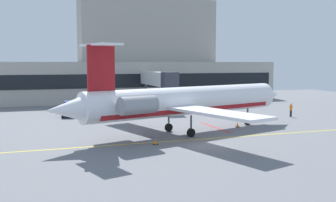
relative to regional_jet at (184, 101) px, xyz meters
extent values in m
cube|color=slate|center=(0.07, -6.55, -3.61)|extent=(120.00, 120.00, 0.10)
cube|color=yellow|center=(0.07, -3.55, -3.55)|extent=(108.00, 0.24, 0.01)
cube|color=red|center=(4.95, 2.62, -3.55)|extent=(0.30, 8.00, 0.01)
cube|color=#ADA89E|center=(3.89, 40.11, 0.39)|extent=(59.93, 13.33, 7.91)
cube|color=#9F9A91|center=(7.95, 43.45, 11.02)|extent=(28.99, 9.33, 13.35)
cube|color=black|center=(3.89, 33.40, 0.74)|extent=(57.53, 0.12, 2.62)
cube|color=silver|center=(4.55, 26.17, 1.42)|extent=(1.40, 14.56, 2.40)
cube|color=#2D333D|center=(4.55, 17.99, 1.42)|extent=(2.40, 2.00, 2.64)
cylinder|color=#4C4C51|center=(4.55, 31.95, -1.67)|extent=(0.44, 0.44, 3.78)
cylinder|color=#4C4C51|center=(4.55, 19.69, -1.67)|extent=(0.44, 0.44, 3.78)
cylinder|color=white|center=(0.58, 0.18, 0.04)|extent=(24.82, 10.31, 3.07)
cube|color=maroon|center=(0.58, 0.18, -0.81)|extent=(22.34, 9.28, 0.55)
cone|color=white|center=(13.56, 4.18, 0.04)|extent=(4.12, 3.87, 3.01)
cone|color=white|center=(-12.70, -3.92, 0.04)|extent=(4.58, 3.67, 2.61)
cube|color=white|center=(-3.65, 6.26, -0.42)|extent=(6.42, 11.53, 0.28)
cube|color=white|center=(0.51, -7.23, -0.42)|extent=(6.42, 11.53, 0.28)
cylinder|color=gray|center=(-7.79, 0.13, 0.27)|extent=(4.02, 2.70, 1.69)
cylinder|color=gray|center=(-6.36, -4.50, 0.27)|extent=(4.02, 2.70, 1.69)
cube|color=maroon|center=(-9.47, -2.92, 3.71)|extent=(2.71, 1.04, 4.28)
cube|color=white|center=(-9.47, -2.92, 5.85)|extent=(3.50, 5.33, 0.20)
cylinder|color=#3F3F44|center=(9.66, 2.98, -2.08)|extent=(0.20, 0.20, 1.61)
cylinder|color=black|center=(9.66, 2.98, -3.11)|extent=(0.96, 0.60, 0.90)
cylinder|color=#3F3F44|center=(-1.21, 1.72, -2.08)|extent=(0.20, 0.20, 1.61)
cylinder|color=black|center=(-1.21, 1.72, -3.11)|extent=(0.96, 0.60, 0.90)
cylinder|color=#3F3F44|center=(-0.03, -2.10, -2.08)|extent=(0.20, 0.20, 1.61)
cylinder|color=black|center=(-0.03, -2.10, -3.11)|extent=(0.96, 0.60, 0.90)
cube|color=#19389E|center=(-10.96, 17.38, -2.89)|extent=(2.09, 3.67, 0.63)
cube|color=navy|center=(-10.83, 18.35, -1.97)|extent=(1.65, 1.58, 1.21)
cylinder|color=black|center=(-11.62, 18.70, -3.21)|extent=(0.37, 0.73, 0.70)
cylinder|color=black|center=(-9.99, 18.48, -3.21)|extent=(0.37, 0.73, 0.70)
cylinder|color=black|center=(-11.94, 16.27, -3.21)|extent=(0.37, 0.73, 0.70)
cylinder|color=black|center=(-10.31, 16.06, -3.21)|extent=(0.37, 0.73, 0.70)
cube|color=silver|center=(8.09, 18.78, -2.87)|extent=(3.44, 3.99, 0.68)
cube|color=#B8B1A9|center=(7.54, 19.63, -1.87)|extent=(2.12, 2.08, 1.32)
cylinder|color=black|center=(6.66, 19.36, -3.21)|extent=(0.62, 0.74, 0.70)
cylinder|color=black|center=(8.14, 20.32, -3.21)|extent=(0.62, 0.74, 0.70)
cylinder|color=black|center=(8.04, 17.24, -3.21)|extent=(0.62, 0.74, 0.70)
cylinder|color=black|center=(9.52, 18.19, -3.21)|extent=(0.62, 0.74, 0.70)
cube|color=silver|center=(-1.34, 16.04, -2.96)|extent=(4.37, 2.25, 0.49)
cube|color=#B8B1A9|center=(-0.19, 16.28, -2.05)|extent=(1.89, 1.61, 1.33)
cylinder|color=black|center=(-0.05, 17.04, -3.21)|extent=(0.74, 0.42, 0.70)
cylinder|color=black|center=(0.24, 15.63, -3.21)|extent=(0.74, 0.42, 0.70)
cylinder|color=black|center=(-2.91, 16.45, -3.21)|extent=(0.74, 0.42, 0.70)
cylinder|color=black|center=(-2.62, 15.04, -3.21)|extent=(0.74, 0.42, 0.70)
cylinder|color=white|center=(12.73, 26.50, -2.13)|extent=(5.65, 2.96, 2.16)
sphere|color=white|center=(15.39, 26.91, -2.13)|extent=(2.11, 2.11, 2.11)
sphere|color=white|center=(10.07, 26.08, -2.13)|extent=(2.11, 2.11, 2.11)
cube|color=#59595B|center=(11.12, 26.50, -3.38)|extent=(0.60, 1.94, 0.35)
cube|color=#59595B|center=(14.34, 26.50, -3.38)|extent=(0.60, 1.94, 0.35)
cylinder|color=#191E33|center=(19.27, 7.36, -3.09)|extent=(0.18, 0.18, 0.95)
cylinder|color=#191E33|center=(19.25, 7.16, -3.09)|extent=(0.18, 0.18, 0.95)
cylinder|color=orange|center=(19.26, 7.26, -2.32)|extent=(0.34, 0.34, 0.58)
sphere|color=tan|center=(19.26, 7.26, -1.91)|extent=(0.24, 0.24, 0.24)
cylinder|color=orange|center=(19.28, 7.48, -1.95)|extent=(0.12, 0.40, 0.50)
cylinder|color=#F2590C|center=(19.28, 7.48, -1.73)|extent=(0.06, 0.06, 0.28)
cylinder|color=orange|center=(19.24, 7.04, -1.95)|extent=(0.12, 0.40, 0.50)
cylinder|color=#F2590C|center=(19.24, 7.04, -1.73)|extent=(0.06, 0.06, 0.28)
cone|color=orange|center=(10.59, 6.61, -3.28)|extent=(0.36, 0.36, 0.55)
cube|color=black|center=(10.59, 6.61, -3.54)|extent=(0.47, 0.47, 0.04)
cone|color=orange|center=(7.69, 1.93, -3.28)|extent=(0.36, 0.36, 0.55)
cube|color=black|center=(7.69, 1.93, -3.54)|extent=(0.47, 0.47, 0.04)
cone|color=orange|center=(-4.67, -4.54, -3.28)|extent=(0.36, 0.36, 0.55)
cube|color=black|center=(-4.67, -4.54, -3.54)|extent=(0.47, 0.47, 0.04)
camera|label=1|loc=(-15.20, -39.18, 4.21)|focal=41.34mm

